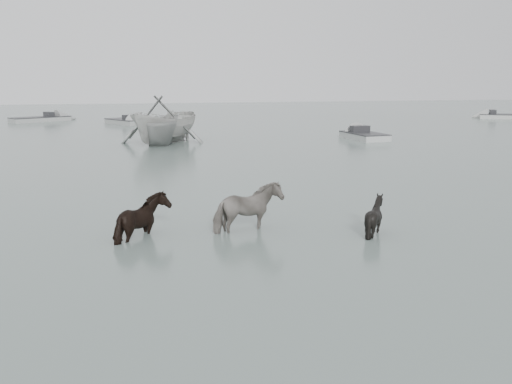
# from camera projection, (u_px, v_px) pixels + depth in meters

# --- Properties ---
(ground) EXTENTS (140.00, 140.00, 0.00)m
(ground) POSITION_uv_depth(u_px,v_px,m) (266.00, 264.00, 11.16)
(ground) COLOR #505F58
(ground) RESTS_ON ground
(pony_pinto) EXTENTS (1.78, 1.17, 1.39)m
(pony_pinto) POSITION_uv_depth(u_px,v_px,m) (247.00, 203.00, 13.40)
(pony_pinto) COLOR black
(pony_pinto) RESTS_ON ground
(pony_dark) EXTENTS (1.41, 1.55, 1.33)m
(pony_dark) POSITION_uv_depth(u_px,v_px,m) (143.00, 209.00, 12.89)
(pony_dark) COLOR black
(pony_dark) RESTS_ON ground
(pony_black) EXTENTS (1.14, 1.05, 1.09)m
(pony_black) POSITION_uv_depth(u_px,v_px,m) (375.00, 211.00, 13.23)
(pony_black) COLOR black
(pony_black) RESTS_ON ground
(rowboat_trail) EXTENTS (5.46, 6.03, 2.76)m
(rowboat_trail) POSITION_uv_depth(u_px,v_px,m) (160.00, 118.00, 30.76)
(rowboat_trail) COLOR #979A97
(rowboat_trail) RESTS_ON ground
(boat_small) EXTENTS (4.76, 5.09, 1.96)m
(boat_small) POSITION_uv_depth(u_px,v_px,m) (165.00, 126.00, 30.91)
(boat_small) COLOR #B2B2AD
(boat_small) RESTS_ON ground
(skiff_port) EXTENTS (2.04, 4.76, 0.75)m
(skiff_port) POSITION_uv_depth(u_px,v_px,m) (364.00, 133.00, 33.28)
(skiff_port) COLOR #A6A9A6
(skiff_port) RESTS_ON ground
(skiff_mid) EXTENTS (4.04, 5.21, 0.75)m
(skiff_mid) POSITION_uv_depth(u_px,v_px,m) (126.00, 119.00, 43.92)
(skiff_mid) COLOR gray
(skiff_mid) RESTS_ON ground
(skiff_star) EXTENTS (4.76, 3.58, 0.75)m
(skiff_star) POSITION_uv_depth(u_px,v_px,m) (499.00, 114.00, 49.79)
(skiff_star) COLOR #A8A8A3
(skiff_star) RESTS_ON ground
(skiff_far) EXTENTS (6.32, 4.72, 0.75)m
(skiff_far) POSITION_uv_depth(u_px,v_px,m) (40.00, 117.00, 46.41)
(skiff_far) COLOR gray
(skiff_far) RESTS_ON ground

